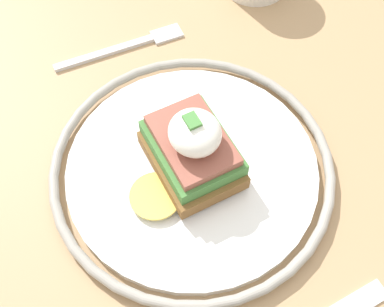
{
  "coord_description": "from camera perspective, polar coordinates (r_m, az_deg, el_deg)",
  "views": [
    {
      "loc": [
        0.22,
        -0.1,
        1.18
      ],
      "look_at": [
        0.01,
        0.01,
        0.79
      ],
      "focal_mm": 45.0,
      "sensor_mm": 36.0,
      "label": 1
    }
  ],
  "objects": [
    {
      "name": "sandwich",
      "position": [
        0.45,
        -0.02,
        0.55
      ],
      "size": [
        0.1,
        0.11,
        0.08
      ],
      "color": "brown",
      "rests_on": "plate"
    },
    {
      "name": "fork",
      "position": [
        0.59,
        -7.8,
        12.47
      ],
      "size": [
        0.03,
        0.16,
        0.0
      ],
      "color": "silver",
      "rests_on": "dining_table"
    },
    {
      "name": "plate",
      "position": [
        0.48,
        0.0,
        -1.68
      ],
      "size": [
        0.28,
        0.28,
        0.02
      ],
      "color": "white",
      "rests_on": "dining_table"
    },
    {
      "name": "dining_table",
      "position": [
        0.6,
        -1.44,
        -7.76
      ],
      "size": [
        0.96,
        0.75,
        0.75
      ],
      "color": "tan",
      "rests_on": "ground_plane"
    }
  ]
}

